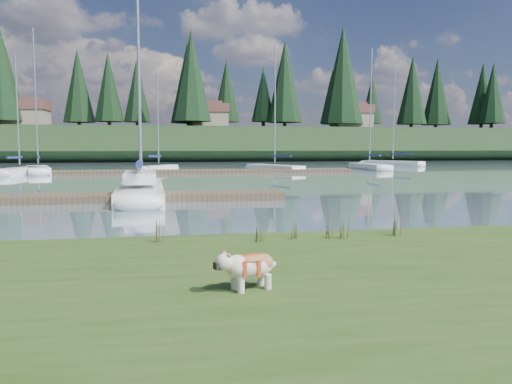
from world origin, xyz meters
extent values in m
plane|color=gray|center=(0.00, 30.00, 0.00)|extent=(200.00, 200.00, 0.00)
cube|color=#304819|center=(0.00, -6.00, 0.17)|extent=(60.00, 9.00, 0.35)
cube|color=#1B3017|center=(0.00, 73.00, 2.50)|extent=(200.00, 20.00, 5.00)
cylinder|color=silver|center=(0.07, -5.91, 0.45)|extent=(0.10, 0.10, 0.20)
cylinder|color=silver|center=(0.01, -5.72, 0.45)|extent=(0.10, 0.10, 0.20)
cylinder|color=silver|center=(0.45, -5.79, 0.45)|extent=(0.10, 0.10, 0.20)
cylinder|color=silver|center=(0.39, -5.60, 0.45)|extent=(0.10, 0.10, 0.20)
ellipsoid|color=silver|center=(0.24, -5.75, 0.66)|extent=(0.73, 0.51, 0.31)
ellipsoid|color=#A96F3F|center=(0.24, -5.75, 0.76)|extent=(0.53, 0.43, 0.11)
ellipsoid|color=silver|center=(-0.14, -5.87, 0.76)|extent=(0.29, 0.30, 0.23)
cube|color=black|center=(-0.23, -5.90, 0.72)|extent=(0.10, 0.13, 0.09)
cube|color=white|center=(-1.99, 9.88, 0.22)|extent=(2.09, 8.17, 0.70)
ellipsoid|color=white|center=(-2.12, 13.93, 0.22)|extent=(1.84, 2.27, 0.70)
cylinder|color=silver|center=(-2.02, 10.61, 6.95)|extent=(0.14, 0.14, 12.30)
cube|color=navy|center=(-1.96, 8.68, 1.55)|extent=(0.31, 3.69, 0.20)
cube|color=white|center=(-1.98, 9.42, 0.95)|extent=(1.38, 2.99, 0.45)
cube|color=#4C3D2C|center=(-4.00, 9.00, 0.15)|extent=(16.00, 2.00, 0.30)
cube|color=#4C3D2C|center=(2.00, 30.00, 0.15)|extent=(26.00, 2.20, 0.30)
cube|color=white|center=(-12.44, 30.21, 0.22)|extent=(2.35, 5.86, 0.70)
ellipsoid|color=white|center=(-11.90, 33.02, 0.22)|extent=(1.52, 1.77, 0.70)
cylinder|color=silver|center=(-12.44, 30.21, 5.13)|extent=(0.12, 0.12, 8.67)
cube|color=navy|center=(-12.58, 29.45, 1.40)|extent=(0.62, 2.27, 0.20)
cube|color=white|center=(-11.49, 32.07, 0.22)|extent=(3.44, 7.29, 0.70)
ellipsoid|color=white|center=(-12.43, 35.51, 0.22)|extent=(2.01, 2.28, 0.70)
cylinder|color=silver|center=(-11.49, 32.07, 6.36)|extent=(0.12, 0.12, 11.12)
cube|color=navy|center=(-11.24, 31.14, 1.40)|extent=(0.94, 2.78, 0.20)
cube|color=white|center=(-1.61, 32.99, 0.22)|extent=(3.49, 4.87, 0.70)
ellipsoid|color=white|center=(-0.35, 35.14, 0.22)|extent=(1.62, 1.72, 0.70)
cylinder|color=silver|center=(-1.61, 32.99, 4.72)|extent=(0.12, 0.12, 7.84)
cube|color=navy|center=(-1.95, 32.41, 1.40)|extent=(1.17, 1.81, 0.20)
cube|color=white|center=(8.84, 32.47, 0.22)|extent=(4.33, 6.85, 0.70)
ellipsoid|color=white|center=(7.38, 35.56, 0.22)|extent=(2.15, 2.32, 0.70)
cylinder|color=silver|center=(8.84, 32.47, 6.06)|extent=(0.12, 0.12, 10.52)
cube|color=navy|center=(9.24, 31.62, 1.40)|extent=(1.34, 2.55, 0.20)
cube|color=white|center=(18.67, 33.99, 0.22)|extent=(1.68, 7.06, 0.70)
ellipsoid|color=white|center=(18.63, 37.51, 0.22)|extent=(1.56, 1.94, 0.70)
cylinder|color=silver|center=(18.67, 33.99, 6.23)|extent=(0.12, 0.12, 10.86)
cube|color=navy|center=(18.68, 33.03, 1.40)|extent=(0.23, 2.80, 0.20)
cube|color=white|center=(25.29, 42.82, 0.22)|extent=(5.42, 6.96, 0.70)
ellipsoid|color=white|center=(23.27, 45.83, 0.22)|extent=(2.42, 2.53, 0.70)
cylinder|color=silver|center=(25.29, 42.82, 6.22)|extent=(0.12, 0.12, 10.84)
cube|color=navy|center=(25.85, 41.99, 1.40)|extent=(1.78, 2.51, 0.20)
cone|color=#475B23|center=(0.92, -2.52, 0.57)|extent=(0.03, 0.03, 0.44)
cone|color=brown|center=(1.03, -2.59, 0.53)|extent=(0.03, 0.03, 0.35)
cone|color=#475B23|center=(0.98, -2.49, 0.59)|extent=(0.03, 0.03, 0.48)
cone|color=brown|center=(1.06, -2.55, 0.50)|extent=(0.03, 0.03, 0.31)
cone|color=#475B23|center=(0.94, -2.60, 0.55)|extent=(0.03, 0.03, 0.40)
cone|color=#475B23|center=(1.70, -2.31, 0.58)|extent=(0.03, 0.03, 0.47)
cone|color=brown|center=(1.81, -2.38, 0.54)|extent=(0.03, 0.03, 0.37)
cone|color=#475B23|center=(1.76, -2.28, 0.61)|extent=(0.03, 0.03, 0.51)
cone|color=brown|center=(1.84, -2.34, 0.51)|extent=(0.03, 0.03, 0.33)
cone|color=#475B23|center=(1.72, -2.39, 0.56)|extent=(0.03, 0.03, 0.42)
cone|color=#475B23|center=(2.68, -2.42, 0.64)|extent=(0.03, 0.03, 0.59)
cone|color=brown|center=(2.79, -2.49, 0.59)|extent=(0.03, 0.03, 0.47)
cone|color=#475B23|center=(2.74, -2.39, 0.67)|extent=(0.03, 0.03, 0.65)
cone|color=brown|center=(2.82, -2.45, 0.56)|extent=(0.03, 0.03, 0.41)
cone|color=#475B23|center=(2.70, -2.50, 0.62)|extent=(0.03, 0.03, 0.53)
cone|color=#475B23|center=(-1.11, -2.22, 0.61)|extent=(0.03, 0.03, 0.51)
cone|color=brown|center=(-1.00, -2.29, 0.55)|extent=(0.03, 0.03, 0.41)
cone|color=#475B23|center=(-1.05, -2.19, 0.63)|extent=(0.03, 0.03, 0.56)
cone|color=brown|center=(-0.97, -2.25, 0.53)|extent=(0.03, 0.03, 0.36)
cone|color=#475B23|center=(-1.09, -2.30, 0.58)|extent=(0.03, 0.03, 0.46)
cone|color=#475B23|center=(2.35, -2.39, 0.57)|extent=(0.03, 0.03, 0.44)
cone|color=brown|center=(2.46, -2.46, 0.53)|extent=(0.03, 0.03, 0.35)
cone|color=#475B23|center=(2.41, -2.36, 0.59)|extent=(0.03, 0.03, 0.49)
cone|color=brown|center=(2.49, -2.42, 0.50)|extent=(0.03, 0.03, 0.31)
cone|color=#475B23|center=(2.37, -2.47, 0.55)|extent=(0.03, 0.03, 0.40)
cone|color=#475B23|center=(3.92, -2.33, 0.66)|extent=(0.03, 0.03, 0.62)
cone|color=brown|center=(4.03, -2.40, 0.60)|extent=(0.03, 0.03, 0.49)
cone|color=#475B23|center=(3.98, -2.30, 0.69)|extent=(0.03, 0.03, 0.68)
cone|color=brown|center=(4.06, -2.36, 0.57)|extent=(0.03, 0.03, 0.43)
cone|color=#475B23|center=(3.94, -2.41, 0.63)|extent=(0.03, 0.03, 0.55)
cube|color=#33281C|center=(0.00, -1.60, 0.07)|extent=(60.00, 0.50, 0.14)
cylinder|color=#382619|center=(-25.00, 68.00, 5.90)|extent=(0.60, 0.60, 1.80)
cylinder|color=#382619|center=(-10.00, 72.00, 5.90)|extent=(0.60, 0.60, 1.80)
cone|color=black|center=(-10.00, 72.00, 11.75)|extent=(4.84, 4.84, 11.00)
cylinder|color=#382619|center=(3.00, 66.00, 5.90)|extent=(0.60, 0.60, 1.80)
cone|color=black|center=(3.00, 66.00, 13.10)|extent=(6.16, 6.16, 14.00)
cylinder|color=#382619|center=(15.00, 70.00, 5.90)|extent=(0.60, 0.60, 1.80)
cone|color=black|center=(15.00, 70.00, 10.85)|extent=(3.96, 3.96, 9.00)
cylinder|color=#382619|center=(28.00, 68.00, 5.90)|extent=(0.60, 0.60, 1.80)
cone|color=black|center=(28.00, 68.00, 14.00)|extent=(7.04, 7.04, 16.00)
cylinder|color=#382619|center=(42.00, 71.00, 5.90)|extent=(0.60, 0.60, 1.80)
cone|color=black|center=(42.00, 71.00, 12.20)|extent=(5.28, 5.28, 12.00)
cylinder|color=#382619|center=(55.00, 67.00, 5.90)|extent=(0.60, 0.60, 1.80)
cone|color=black|center=(55.00, 67.00, 11.52)|extent=(4.62, 4.62, 10.50)
cube|color=gray|center=(-22.00, 70.00, 6.40)|extent=(6.00, 5.00, 2.80)
cube|color=brown|center=(-22.00, 70.00, 8.50)|extent=(6.30, 5.30, 1.40)
cube|color=brown|center=(-22.00, 70.00, 9.30)|extent=(4.20, 3.60, 0.70)
cube|color=gray|center=(6.00, 71.00, 6.40)|extent=(6.00, 5.00, 2.80)
cube|color=brown|center=(6.00, 71.00, 8.50)|extent=(6.30, 5.30, 1.40)
cube|color=brown|center=(6.00, 71.00, 9.30)|extent=(4.20, 3.60, 0.70)
cube|color=gray|center=(30.00, 69.00, 6.40)|extent=(6.00, 5.00, 2.80)
cube|color=brown|center=(30.00, 69.00, 8.50)|extent=(6.30, 5.30, 1.40)
cube|color=brown|center=(30.00, 69.00, 9.30)|extent=(4.20, 3.60, 0.70)
camera|label=1|loc=(-0.84, -12.17, 2.25)|focal=35.00mm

